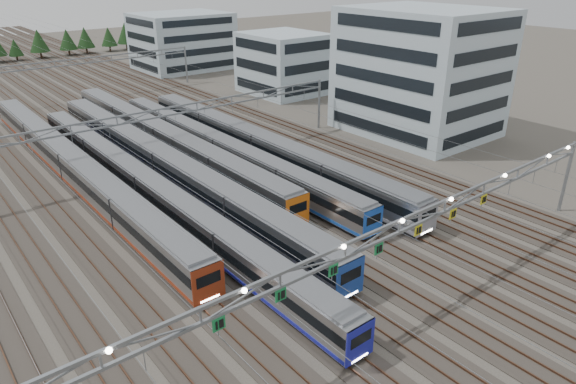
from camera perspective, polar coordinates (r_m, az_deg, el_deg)
ground at (r=42.84m, az=11.37°, el=-12.45°), size 400.00×400.00×0.00m
track_bed at (r=126.40m, az=-25.95°, el=11.01°), size 54.00×260.00×5.42m
train_a at (r=69.11m, az=-22.85°, el=2.75°), size 2.95×66.02×3.84m
train_b at (r=60.13m, az=-15.43°, el=0.51°), size 2.63×66.84×3.42m
train_c at (r=65.59m, az=-13.56°, el=2.98°), size 3.03×65.10×3.96m
train_d at (r=75.30m, az=-13.61°, el=5.73°), size 3.04×59.75×3.96m
train_e at (r=70.53m, az=-7.38°, el=4.76°), size 2.68×55.65×3.49m
train_f at (r=70.63m, az=-3.11°, el=5.14°), size 2.99×56.31×3.89m
gantry_near at (r=38.99m, az=12.30°, el=-4.15°), size 56.36×0.61×8.08m
gantry_mid at (r=69.57m, az=-14.08°, el=7.76°), size 56.36×0.36×8.00m
gantry_far at (r=111.18m, az=-24.43°, el=12.36°), size 56.36×0.36×8.00m
depot_bldg_south at (r=84.74m, az=14.40°, el=12.80°), size 18.00×22.00×19.05m
depot_bldg_mid at (r=109.43m, az=-0.52°, el=14.12°), size 14.00×16.00×12.12m
depot_bldg_north at (r=138.41m, az=-11.66°, el=16.10°), size 22.00×18.00×13.64m
treeline at (r=165.54m, az=-27.86°, el=14.26°), size 106.40×5.60×7.02m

